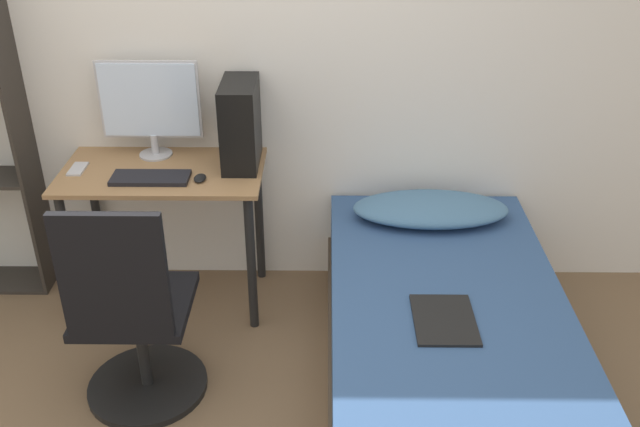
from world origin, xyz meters
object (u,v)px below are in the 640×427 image
(bed, at_px, (445,346))
(pc_tower, at_px, (240,124))
(office_chair, at_px, (134,327))
(monitor, at_px, (150,104))
(keyboard, at_px, (150,178))

(bed, xyz_separation_m, pc_tower, (-0.91, 0.74, 0.71))
(office_chair, xyz_separation_m, monitor, (-0.06, 0.90, 0.63))
(keyboard, distance_m, pc_tower, 0.48)
(monitor, xyz_separation_m, keyboard, (0.03, -0.28, -0.25))
(bed, distance_m, monitor, 1.76)
(office_chair, bearing_deg, keyboard, 92.59)
(office_chair, relative_size, pc_tower, 2.47)
(bed, bearing_deg, monitor, 148.31)
(bed, distance_m, keyboard, 1.52)
(monitor, height_order, keyboard, monitor)
(office_chair, xyz_separation_m, pc_tower, (0.38, 0.81, 0.56))
(keyboard, bearing_deg, bed, -22.94)
(office_chair, relative_size, bed, 0.53)
(office_chair, distance_m, pc_tower, 1.06)
(pc_tower, bearing_deg, monitor, 168.50)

